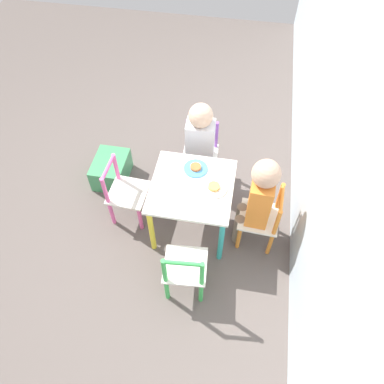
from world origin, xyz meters
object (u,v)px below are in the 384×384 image
object	(u,v)px
chair_purple	(200,154)
chair_orange	(262,219)
chair_green	(185,270)
plate_left	(196,168)
kids_table	(192,193)
plate_back	(214,188)
child_left	(200,140)
child_back	(258,197)
chair_pink	(125,193)
storage_bin	(111,170)

from	to	relation	value
chair_purple	chair_orange	distance (m)	0.71
chair_green	plate_left	size ratio (longest dim) A/B	3.18
kids_table	plate_back	bearing A→B (deg)	90.00
chair_purple	plate_back	xyz separation A→B (m)	(0.48, 0.16, 0.23)
child_left	child_back	distance (m)	0.62
chair_pink	plate_back	distance (m)	0.66
chair_purple	storage_bin	xyz separation A→B (m)	(0.15, -0.69, -0.15)
child_left	storage_bin	world-z (taller)	child_left
child_left	chair_orange	bearing A→B (deg)	-44.22
chair_pink	chair_green	bearing A→B (deg)	-131.18
chair_green	child_left	distance (m)	0.92
chair_orange	storage_bin	world-z (taller)	chair_orange
child_left	plate_left	distance (m)	0.28
plate_left	plate_back	bearing A→B (deg)	45.00
chair_pink	child_back	size ratio (longest dim) A/B	0.64
kids_table	storage_bin	distance (m)	0.83
chair_green	plate_left	xyz separation A→B (m)	(-0.62, -0.04, 0.23)
child_back	plate_back	xyz separation A→B (m)	(-0.02, -0.28, 0.00)
chair_purple	chair_orange	size ratio (longest dim) A/B	1.00
child_left	child_back	size ratio (longest dim) A/B	0.96
chair_green	plate_back	bearing A→B (deg)	-106.64
kids_table	chair_purple	world-z (taller)	chair_purple
plate_left	storage_bin	world-z (taller)	plate_left
kids_table	plate_left	size ratio (longest dim) A/B	3.33
chair_purple	chair_orange	bearing A→B (deg)	-47.66
chair_orange	plate_back	xyz separation A→B (m)	(-0.03, -0.34, 0.23)
chair_purple	child_back	world-z (taller)	child_back
child_left	plate_left	bearing A→B (deg)	-88.88
kids_table	plate_back	distance (m)	0.17
kids_table	chair_orange	distance (m)	0.50
chair_orange	child_left	distance (m)	0.70
chair_green	storage_bin	world-z (taller)	chair_green
chair_purple	chair_green	distance (m)	0.96
chair_pink	plate_left	bearing A→B (deg)	-73.49
kids_table	chair_pink	bearing A→B (deg)	-92.81
child_left	plate_left	world-z (taller)	child_left
chair_green	plate_back	distance (m)	0.54
child_back	storage_bin	bearing A→B (deg)	-104.39
chair_orange	child_left	bearing A→B (deg)	-128.90
chair_green	plate_back	world-z (taller)	chair_green
chair_green	plate_left	bearing A→B (deg)	-91.09
child_back	storage_bin	size ratio (longest dim) A/B	2.42
chair_orange	storage_bin	xyz separation A→B (m)	(-0.36, -1.18, -0.15)
plate_left	chair_purple	bearing A→B (deg)	-176.85
chair_purple	chair_orange	world-z (taller)	same
kids_table	plate_left	distance (m)	0.17
chair_orange	child_left	size ratio (longest dim) A/B	0.67
child_left	plate_back	xyz separation A→B (m)	(0.42, 0.16, 0.02)
chair_pink	child_left	size ratio (longest dim) A/B	0.67
chair_orange	plate_back	distance (m)	0.41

